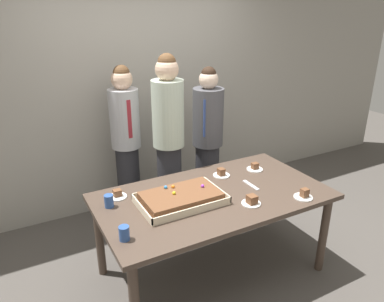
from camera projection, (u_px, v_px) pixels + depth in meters
name	position (u px, v px, depth m)	size (l,w,h in m)	color
ground_plane	(211.00, 270.00, 3.24)	(12.00, 12.00, 0.00)	#4C4742
interior_back_panel	(139.00, 74.00, 4.00)	(8.00, 0.12, 3.00)	#9E998E
party_table	(213.00, 203.00, 2.99)	(1.88, 1.03, 0.77)	#47382D
sheet_cake	(181.00, 198.00, 2.82)	(0.66, 0.42, 0.11)	beige
plated_slice_near_left	(304.00, 195.00, 2.90)	(0.15, 0.15, 0.08)	white
plated_slice_near_right	(117.00, 195.00, 2.91)	(0.15, 0.15, 0.06)	white
plated_slice_far_left	(252.00, 201.00, 2.80)	(0.15, 0.15, 0.08)	white
plated_slice_far_right	(221.00, 174.00, 3.28)	(0.15, 0.15, 0.07)	white
plated_slice_center_front	(255.00, 168.00, 3.40)	(0.15, 0.15, 0.07)	white
drink_cup_nearest	(124.00, 233.00, 2.36)	(0.07, 0.07, 0.10)	#2D5199
drink_cup_middle	(109.00, 201.00, 2.76)	(0.07, 0.07, 0.10)	#2D5199
cake_server_utensil	(251.00, 185.00, 3.11)	(0.03, 0.20, 0.01)	silver
person_serving_front	(126.00, 141.00, 3.78)	(0.30, 0.30, 1.67)	#28282D
person_green_shirt_behind	(169.00, 141.00, 3.57)	(0.31, 0.31, 1.81)	#28282D
person_striped_tie_right	(208.00, 141.00, 3.88)	(0.32, 0.32, 1.65)	#28282D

